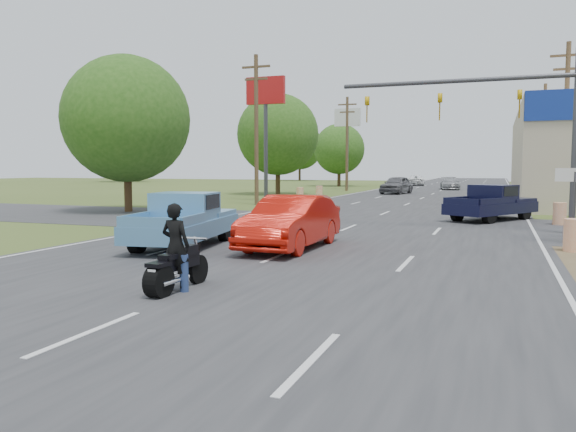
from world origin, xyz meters
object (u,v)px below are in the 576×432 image
at_px(blue_pickup, 186,219).
at_px(distant_car_grey, 397,185).
at_px(distant_car_white, 416,180).
at_px(motorcycle, 175,270).
at_px(navy_pickup, 493,202).
at_px(red_convertible, 291,223).
at_px(rider, 176,250).
at_px(distant_car_silver, 450,183).

bearing_deg(blue_pickup, distant_car_grey, 80.60).
bearing_deg(distant_car_white, motorcycle, 86.17).
bearing_deg(motorcycle, navy_pickup, 75.22).
distance_m(blue_pickup, distant_car_white, 63.81).
bearing_deg(red_convertible, rider, -89.82).
distance_m(red_convertible, distant_car_grey, 37.66).
bearing_deg(distant_car_white, distant_car_grey, 86.05).
relative_size(red_convertible, motorcycle, 2.42).
height_order(motorcycle, distant_car_silver, distant_car_silver).
height_order(navy_pickup, distant_car_silver, navy_pickup).
distance_m(distant_car_silver, distant_car_white, 14.52).
bearing_deg(blue_pickup, motorcycle, -70.04).
relative_size(navy_pickup, distant_car_grey, 1.08).
xyz_separation_m(red_convertible, navy_pickup, (5.82, 12.24, 0.04)).
xyz_separation_m(motorcycle, distant_car_white, (-4.64, 69.71, 0.23)).
bearing_deg(red_convertible, distant_car_silver, 90.05).
distance_m(rider, navy_pickup, 19.67).
xyz_separation_m(rider, distant_car_white, (-4.65, 69.66, -0.17)).
distance_m(red_convertible, navy_pickup, 13.56).
relative_size(red_convertible, distant_car_white, 1.00).
xyz_separation_m(motorcycle, rider, (0.00, 0.05, 0.40)).
relative_size(motorcycle, distant_car_silver, 0.42).
xyz_separation_m(rider, navy_pickup, (5.92, 18.76, -0.00)).
distance_m(distant_car_grey, distant_car_silver, 12.85).
height_order(rider, blue_pickup, blue_pickup).
height_order(motorcycle, blue_pickup, blue_pickup).
distance_m(motorcycle, blue_pickup, 6.77).
bearing_deg(rider, red_convertible, -88.17).
xyz_separation_m(red_convertible, distant_car_white, (-4.75, 63.15, -0.13)).
height_order(distant_car_grey, distant_car_white, distant_car_grey).
relative_size(distant_car_grey, distant_car_white, 1.00).
relative_size(blue_pickup, distant_car_grey, 1.09).
bearing_deg(blue_pickup, navy_pickup, 45.53).
bearing_deg(distant_car_grey, distant_car_white, 103.25).
bearing_deg(motorcycle, distant_car_white, 96.51).
xyz_separation_m(motorcycle, distant_car_silver, (0.97, 56.32, 0.24)).
bearing_deg(distant_car_grey, motorcycle, -76.56).
relative_size(rider, distant_car_grey, 0.34).
bearing_deg(navy_pickup, distant_car_grey, 139.94).
bearing_deg(distant_car_white, blue_pickup, 83.59).
relative_size(distant_car_silver, distant_car_white, 0.97).
bearing_deg(navy_pickup, red_convertible, -84.90).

